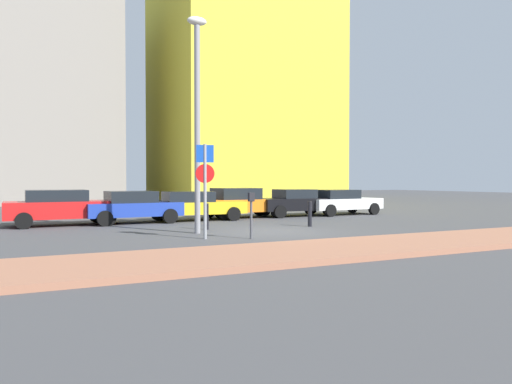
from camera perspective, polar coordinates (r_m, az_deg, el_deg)
ground_plane at (r=17.31m, az=2.22°, el=-4.77°), size 120.00×120.00×0.00m
sidewalk_brick at (r=13.04m, az=12.75°, el=-6.51°), size 40.00×3.12×0.14m
parked_car_red at (r=21.10m, az=-22.20°, el=-1.64°), size 4.64×2.15×1.47m
parked_car_blue at (r=21.28m, az=-14.64°, el=-1.67°), size 4.13×2.21×1.40m
parked_car_yellow at (r=22.12m, az=-7.42°, el=-1.58°), size 4.41×1.99×1.35m
parked_car_orange at (r=23.60m, az=-1.82°, el=-1.25°), size 4.35×2.24×1.49m
parked_car_black at (r=24.80m, az=4.85°, el=-1.22°), size 4.22×2.14×1.40m
parked_car_white at (r=26.11m, az=10.16°, el=-1.14°), size 4.53×2.23×1.36m
parking_sign_post at (r=15.04m, az=-6.16°, el=1.54°), size 0.59×0.18×3.01m
parking_meter at (r=15.03m, az=-0.59°, el=-2.07°), size 0.18×0.14×1.47m
street_lamp at (r=16.91m, az=-7.11°, el=10.07°), size 0.70×0.36×7.56m
traffic_bollard_near at (r=18.00m, az=-5.92°, el=-2.95°), size 0.12×0.12×0.99m
traffic_bollard_mid at (r=19.23m, az=6.50°, el=-2.64°), size 0.16×0.16×1.02m
building_colorful_midrise at (r=47.94m, az=-2.09°, el=17.45°), size 14.61×15.64×30.27m
building_under_construction at (r=46.61m, az=-26.74°, el=9.72°), size 15.53×15.67×17.49m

